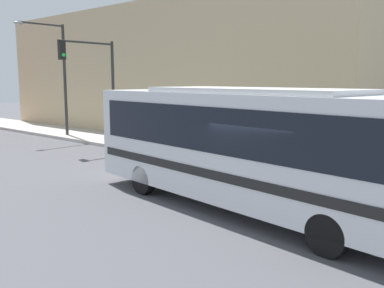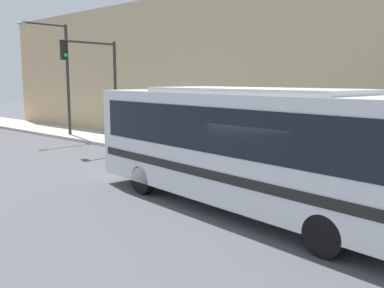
{
  "view_description": "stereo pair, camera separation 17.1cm",
  "coord_description": "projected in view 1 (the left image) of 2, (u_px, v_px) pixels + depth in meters",
  "views": [
    {
      "loc": [
        -9.16,
        -5.52,
        3.57
      ],
      "look_at": [
        1.3,
        3.83,
        1.45
      ],
      "focal_mm": 40.0,
      "sensor_mm": 36.0,
      "label": 1
    },
    {
      "loc": [
        -9.04,
        -5.65,
        3.57
      ],
      "look_at": [
        1.3,
        3.83,
        1.45
      ],
      "focal_mm": 40.0,
      "sensor_mm": 36.0,
      "label": 2
    }
  ],
  "objects": [
    {
      "name": "building_facade",
      "position": [
        163.0,
        72.0,
        28.16
      ],
      "size": [
        6.0,
        27.89,
        8.11
      ],
      "color": "tan",
      "rests_on": "ground_plane"
    },
    {
      "name": "city_bus",
      "position": [
        251.0,
        142.0,
        11.41
      ],
      "size": [
        3.74,
        11.21,
        3.35
      ],
      "rotation": [
        0.0,
        0.0,
        -0.11
      ],
      "color": "silver",
      "rests_on": "ground_plane"
    },
    {
      "name": "traffic_light_pole",
      "position": [
        95.0,
        74.0,
        22.0
      ],
      "size": [
        3.28,
        0.35,
        5.39
      ],
      "color": "#2D2D2D",
      "rests_on": "sidewalk"
    },
    {
      "name": "parking_meter",
      "position": [
        160.0,
        132.0,
        20.68
      ],
      "size": [
        0.14,
        0.14,
        1.3
      ],
      "color": "#2D2D2D",
      "rests_on": "sidewalk"
    },
    {
      "name": "fire_hydrant",
      "position": [
        272.0,
        158.0,
        16.62
      ],
      "size": [
        0.24,
        0.33,
        0.73
      ],
      "color": "#999999",
      "rests_on": "sidewalk"
    },
    {
      "name": "sidewalk",
      "position": [
        61.0,
        132.0,
        28.64
      ],
      "size": [
        3.34,
        70.0,
        0.17
      ],
      "color": "#B7B2A8",
      "rests_on": "ground_plane"
    },
    {
      "name": "street_lamp",
      "position": [
        58.0,
        68.0,
        25.69
      ],
      "size": [
        3.12,
        0.28,
        6.67
      ],
      "color": "#2D2D2D",
      "rests_on": "sidewalk"
    },
    {
      "name": "ground_plane",
      "position": [
        270.0,
        221.0,
        10.92
      ],
      "size": [
        120.0,
        120.0,
        0.0
      ],
      "primitive_type": "plane",
      "color": "#515156"
    }
  ]
}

